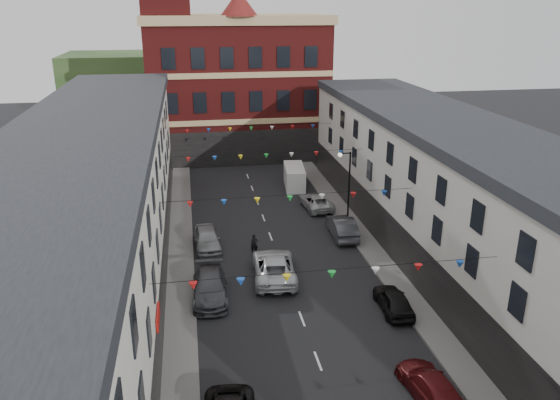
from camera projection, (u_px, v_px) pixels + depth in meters
ground at (302, 319)px, 31.44m from camera, size 160.00×160.00×0.00m
pavement_left at (181, 310)px, 32.18m from camera, size 1.80×64.00×0.15m
pavement_right at (403, 291)px, 34.35m from camera, size 1.80×64.00×0.15m
terrace_left at (80, 241)px, 28.70m from camera, size 8.40×56.00×10.70m
terrace_right at (492, 222)px, 32.57m from camera, size 8.40×56.00×9.70m
civic_building at (237, 85)px, 63.88m from camera, size 20.60×13.30×18.50m
clock_tower at (167, 26)px, 57.66m from camera, size 5.60×5.60×30.00m
distant_hill at (198, 85)px, 86.62m from camera, size 40.00×14.00×10.00m
street_lamp at (346, 177)px, 44.13m from camera, size 1.10×0.36×6.00m
car_left_d at (210, 287)px, 33.45m from camera, size 2.32×5.28×1.51m
car_left_e at (207, 239)px, 40.21m from camera, size 2.11×4.70×1.57m
car_right_c at (430, 386)px, 24.96m from camera, size 2.22×4.62×1.30m
car_right_d at (394, 301)px, 32.06m from camera, size 1.76×4.04×1.36m
car_right_e at (342, 227)px, 42.35m from camera, size 1.85×4.87×1.59m
car_right_f at (316, 201)px, 48.22m from camera, size 2.62×4.94×1.32m
moving_car at (274, 267)px, 35.91m from camera, size 3.16×6.04×1.62m
white_van at (294, 177)px, 53.70m from camera, size 2.34×4.92×2.10m
pedestrian at (254, 244)px, 39.35m from camera, size 0.59×0.42×1.53m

